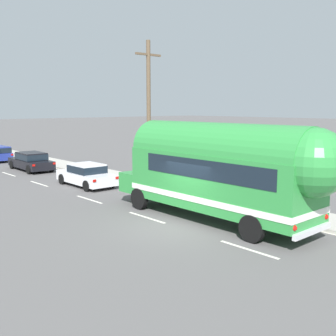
{
  "coord_description": "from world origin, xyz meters",
  "views": [
    {
      "loc": [
        -10.94,
        -11.67,
        4.76
      ],
      "look_at": [
        1.72,
        2.42,
        1.95
      ],
      "focal_mm": 44.16,
      "sensor_mm": 36.0,
      "label": 1
    }
  ],
  "objects_px": {
    "utility_pole": "(149,113)",
    "painted_bus": "(225,168)",
    "car_lead": "(87,174)",
    "car_second": "(31,161)"
  },
  "relations": [
    {
      "from": "utility_pole",
      "to": "car_second",
      "type": "distance_m",
      "value": 11.96
    },
    {
      "from": "utility_pole",
      "to": "car_lead",
      "type": "height_order",
      "value": "utility_pole"
    },
    {
      "from": "car_lead",
      "to": "painted_bus",
      "type": "bearing_deg",
      "value": -89.81
    },
    {
      "from": "utility_pole",
      "to": "painted_bus",
      "type": "distance_m",
      "value": 8.58
    },
    {
      "from": "painted_bus",
      "to": "car_lead",
      "type": "bearing_deg",
      "value": 90.19
    },
    {
      "from": "utility_pole",
      "to": "car_second",
      "type": "relative_size",
      "value": 1.76
    },
    {
      "from": "painted_bus",
      "to": "car_second",
      "type": "bearing_deg",
      "value": 89.61
    },
    {
      "from": "utility_pole",
      "to": "car_lead",
      "type": "xyz_separation_m",
      "value": [
        -2.54,
        2.87,
        -3.69
      ]
    },
    {
      "from": "utility_pole",
      "to": "car_lead",
      "type": "distance_m",
      "value": 5.32
    },
    {
      "from": "painted_bus",
      "to": "car_lead",
      "type": "height_order",
      "value": "painted_bus"
    }
  ]
}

